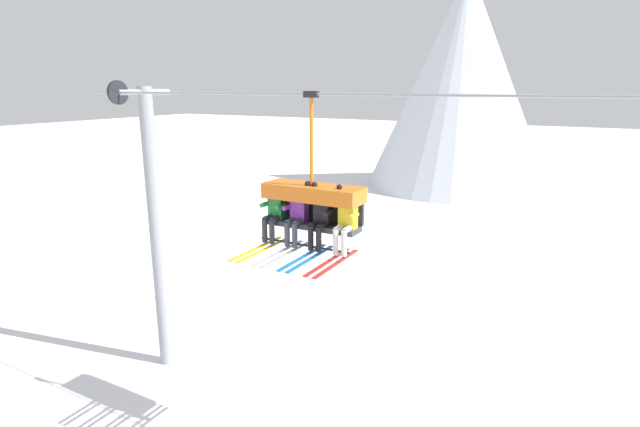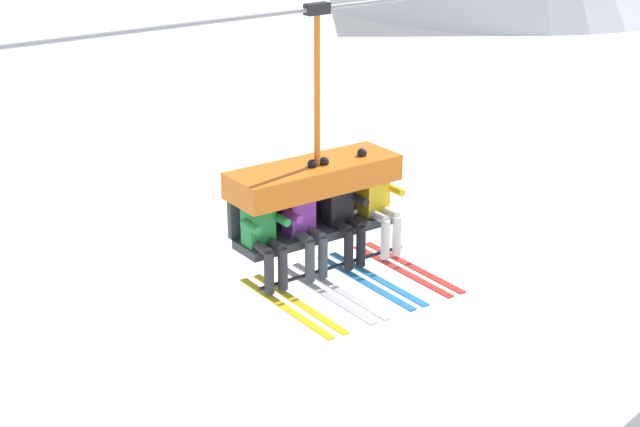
{
  "view_description": "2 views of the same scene",
  "coord_description": "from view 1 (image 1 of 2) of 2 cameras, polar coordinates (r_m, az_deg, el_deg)",
  "views": [
    {
      "loc": [
        3.61,
        -9.09,
        7.66
      ],
      "look_at": [
        -0.87,
        -0.93,
        5.27
      ],
      "focal_mm": 28.0,
      "sensor_mm": 36.0,
      "label": 1
    },
    {
      "loc": [
        -7.12,
        -9.26,
        9.27
      ],
      "look_at": [
        -1.23,
        -0.99,
        5.28
      ],
      "focal_mm": 55.0,
      "sensor_mm": 36.0,
      "label": 2
    }
  ],
  "objects": [
    {
      "name": "skier_purple",
      "position": [
        9.87,
        -2.69,
        -0.01
      ],
      "size": [
        0.48,
        1.7,
        1.34
      ],
      "color": "purple"
    },
    {
      "name": "lift_tower_near",
      "position": [
        13.96,
        -18.32,
        -1.32
      ],
      "size": [
        0.36,
        1.88,
        7.79
      ],
      "color": "gray",
      "rests_on": "ground_plane"
    },
    {
      "name": "mountain_peak_west",
      "position": [
        40.3,
        15.97,
        14.28
      ],
      "size": [
        13.89,
        13.89,
        15.96
      ],
      "color": "silver",
      "rests_on": "ground_plane"
    },
    {
      "name": "skier_black",
      "position": [
        9.61,
        0.0,
        -0.39
      ],
      "size": [
        0.48,
        1.7,
        1.34
      ],
      "color": "black"
    },
    {
      "name": "skier_yellow",
      "position": [
        9.38,
        2.87,
        -0.79
      ],
      "size": [
        0.48,
        1.7,
        1.34
      ],
      "color": "yellow"
    },
    {
      "name": "lift_cable",
      "position": [
        8.44,
        18.46,
        12.64
      ],
      "size": [
        18.82,
        0.05,
        0.05
      ],
      "color": "gray"
    },
    {
      "name": "chairlift_chair",
      "position": [
        9.85,
        -0.75,
        1.69
      ],
      "size": [
        2.03,
        0.74,
        2.95
      ],
      "color": "#33383D"
    },
    {
      "name": "skier_green",
      "position": [
        10.15,
        -5.3,
        0.23
      ],
      "size": [
        0.46,
        1.7,
        1.23
      ],
      "color": "#23843D"
    }
  ]
}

